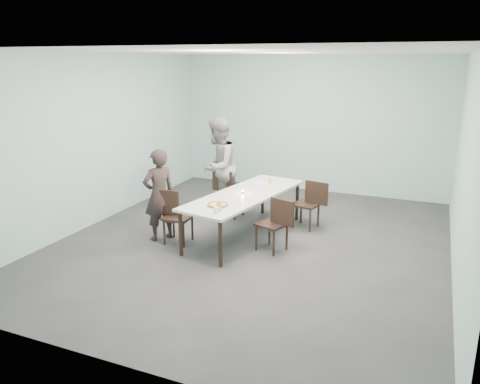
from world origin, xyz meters
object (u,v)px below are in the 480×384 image
at_px(chair_far_left, 227,190).
at_px(chair_near_left, 173,213).
at_px(chair_near_right, 276,221).
at_px(diner_near, 159,195).
at_px(chair_far_right, 310,201).
at_px(diner_far, 218,167).
at_px(side_plate, 236,201).
at_px(beer_glass, 219,206).
at_px(tealight, 243,192).
at_px(amber_tumbler, 270,181).
at_px(pizza, 218,205).
at_px(water_tumbler, 216,210).
at_px(table, 245,197).

bearing_deg(chair_far_left, chair_near_left, -93.32).
bearing_deg(chair_near_right, diner_near, 25.20).
height_order(chair_far_right, diner_far, diner_far).
bearing_deg(side_plate, diner_far, 124.71).
bearing_deg(beer_glass, tealight, 92.39).
height_order(diner_near, amber_tumbler, diner_near).
bearing_deg(pizza, diner_near, 173.04).
bearing_deg(water_tumbler, diner_far, 114.76).
bearing_deg(diner_far, chair_near_left, -5.63).
relative_size(water_tumbler, amber_tumbler, 1.12).
distance_m(chair_near_right, water_tumbler, 1.02).
distance_m(chair_far_right, amber_tumbler, 0.81).
bearing_deg(pizza, chair_near_left, 172.76).
distance_m(side_plate, beer_glass, 0.53).
bearing_deg(diner_far, beer_glass, 21.50).
height_order(chair_near_right, water_tumbler, chair_near_right).
relative_size(chair_far_left, side_plate, 4.83).
bearing_deg(side_plate, chair_far_right, 55.86).
height_order(chair_near_left, water_tumbler, chair_near_left).
bearing_deg(beer_glass, diner_far, 115.79).
bearing_deg(water_tumbler, pizza, 112.63).
xyz_separation_m(chair_far_right, diner_far, (-1.85, 0.14, 0.43)).
height_order(table, chair_far_left, chair_far_left).
bearing_deg(chair_near_right, chair_far_right, -82.28).
relative_size(side_plate, water_tumbler, 2.00).
distance_m(diner_near, water_tumbler, 1.34).
xyz_separation_m(pizza, side_plate, (0.17, 0.31, -0.01)).
bearing_deg(diner_far, side_plate, 30.43).
relative_size(side_plate, beer_glass, 1.20).
height_order(chair_far_left, tealight, chair_far_left).
height_order(table, diner_far, diner_far).
height_order(chair_near_left, chair_far_left, same).
height_order(pizza, side_plate, pizza).
height_order(table, chair_near_left, chair_near_left).
height_order(chair_far_left, diner_near, diner_near).
height_order(side_plate, beer_glass, beer_glass).
bearing_deg(diner_near, pizza, 114.34).
height_order(chair_far_right, side_plate, chair_far_right).
bearing_deg(pizza, chair_far_right, 56.91).
xyz_separation_m(diner_near, amber_tumbler, (1.40, 1.46, 0.03)).
bearing_deg(side_plate, diner_near, -172.27).
bearing_deg(diner_near, side_plate, 129.03).
bearing_deg(tealight, pizza, -95.95).
xyz_separation_m(table, beer_glass, (0.01, -1.00, 0.13)).
distance_m(diner_far, side_plate, 1.73).
height_order(water_tumbler, amber_tumbler, water_tumbler).
xyz_separation_m(table, diner_far, (-0.93, 0.94, 0.24)).
bearing_deg(amber_tumbler, diner_near, -133.74).
distance_m(chair_far_left, amber_tumbler, 0.92).
height_order(diner_far, beer_glass, diner_far).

